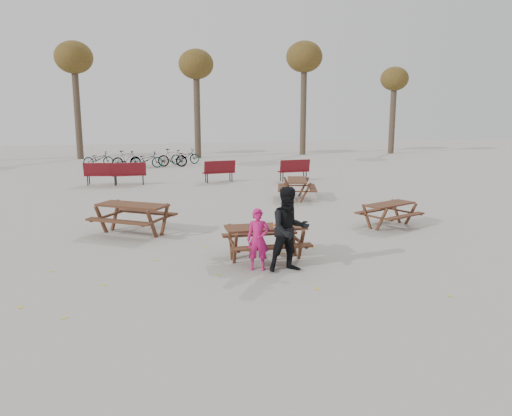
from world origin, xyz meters
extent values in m
plane|color=gray|center=(0.00, 0.00, 0.00)|extent=(80.00, 80.00, 0.00)
cube|color=#3B2115|center=(0.00, 0.00, 0.75)|extent=(1.80, 0.70, 0.05)
cube|color=#3B2115|center=(0.00, -0.60, 0.45)|extent=(1.80, 0.25, 0.05)
cube|color=#3B2115|center=(0.00, 0.60, 0.45)|extent=(1.80, 0.25, 0.05)
cylinder|color=#3B2115|center=(-0.75, -0.30, 0.36)|extent=(0.08, 0.08, 0.73)
cylinder|color=#3B2115|center=(-0.75, 0.30, 0.36)|extent=(0.08, 0.08, 0.73)
cylinder|color=#3B2115|center=(0.75, -0.30, 0.36)|extent=(0.08, 0.08, 0.73)
cylinder|color=#3B2115|center=(0.75, 0.30, 0.36)|extent=(0.08, 0.08, 0.73)
cube|color=white|center=(0.32, -0.18, 0.79)|extent=(0.18, 0.11, 0.03)
ellipsoid|color=tan|center=(0.32, -0.18, 0.83)|extent=(0.14, 0.06, 0.05)
cylinder|color=silver|center=(0.17, -0.18, 0.85)|extent=(0.06, 0.06, 0.15)
cylinder|color=#DE5D0B|center=(0.17, -0.18, 0.83)|extent=(0.07, 0.07, 0.05)
cylinder|color=white|center=(0.17, -0.18, 0.94)|extent=(0.03, 0.03, 0.02)
imported|color=#BC1762|center=(-0.33, -0.69, 0.66)|extent=(0.55, 0.43, 1.33)
imported|color=black|center=(0.29, -0.92, 0.90)|extent=(0.93, 0.76, 1.80)
imported|color=black|center=(-5.38, 20.44, 0.45)|extent=(1.83, 1.02, 0.91)
imported|color=black|center=(-3.70, 19.16, 0.51)|extent=(1.78, 1.03, 1.03)
imported|color=black|center=(-2.57, 19.00, 0.48)|extent=(1.91, 0.88, 0.97)
imported|color=black|center=(-1.06, 19.34, 0.53)|extent=(1.84, 0.97, 1.06)
imported|color=black|center=(-0.21, 20.59, 0.48)|extent=(1.94, 1.09, 0.97)
cylinder|color=#382B21|center=(-7.00, 25.50, 3.15)|extent=(0.44, 0.44, 6.30)
ellipsoid|color=brown|center=(-7.00, 25.50, 6.75)|extent=(2.52, 2.52, 2.14)
cylinder|color=#382B21|center=(1.00, 24.50, 2.97)|extent=(0.44, 0.44, 5.95)
ellipsoid|color=brown|center=(1.00, 24.50, 6.38)|extent=(2.38, 2.38, 2.02)
cylinder|color=#382B21|center=(9.00, 25.50, 3.32)|extent=(0.44, 0.44, 6.65)
ellipsoid|color=brown|center=(9.00, 25.50, 7.12)|extent=(2.66, 2.66, 2.26)
cylinder|color=#382B21|center=(16.00, 25.00, 2.62)|extent=(0.44, 0.44, 5.25)
ellipsoid|color=brown|center=(16.00, 25.00, 5.62)|extent=(2.10, 2.10, 1.79)
camera|label=1|loc=(-2.56, -10.66, 3.37)|focal=35.00mm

